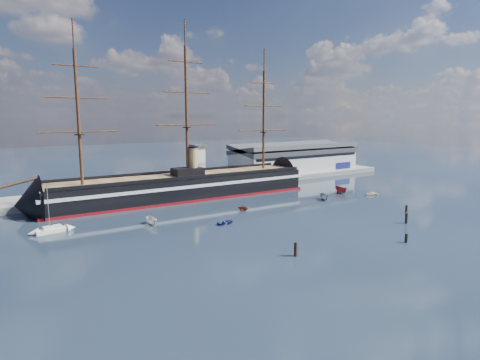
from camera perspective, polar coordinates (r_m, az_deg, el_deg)
ground at (r=124.65m, az=0.12°, el=-3.64°), size 600.00×600.00×0.00m
quay at (r=159.81m, az=-4.19°, el=-0.84°), size 180.00×18.00×2.00m
warehouse at (r=190.03m, az=7.81°, el=3.11°), size 63.00×21.00×11.60m
quay_tower at (r=152.44m, az=-5.95°, el=2.36°), size 5.00×5.00×15.00m
warship at (r=135.20m, az=-8.81°, el=-1.00°), size 113.11×18.89×53.94m
sailboat at (r=105.88m, az=-25.14°, el=-6.39°), size 7.69×3.02×11.99m
motorboat_a at (r=105.37m, az=-12.42°, el=-6.23°), size 6.16×2.27×2.46m
motorboat_b at (r=103.59m, az=-2.02°, el=-6.28°), size 1.37×3.02×1.38m
motorboat_c at (r=135.52m, az=11.91°, el=-2.80°), size 6.89×4.83×2.60m
motorboat_d at (r=118.07m, az=0.46°, el=-4.36°), size 6.33×5.18×2.15m
motorboat_e at (r=148.45m, az=18.43°, el=-2.05°), size 2.93×3.40×1.51m
motorboat_f at (r=149.50m, az=14.19°, el=-1.78°), size 7.51×3.86×2.86m
piling_near_left at (r=81.50m, az=7.88°, el=-10.67°), size 0.64×0.64×3.55m
piling_near_mid at (r=96.13m, az=22.53°, el=-8.21°), size 0.64×0.64×2.72m
piling_near_right at (r=112.83m, az=22.55°, el=-5.70°), size 0.64×0.64×3.46m
piling_far_right at (r=125.74m, az=22.56°, el=-4.23°), size 0.64×0.64×2.76m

